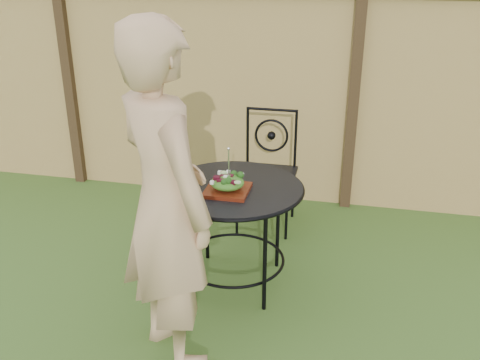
{
  "coord_description": "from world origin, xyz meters",
  "views": [
    {
      "loc": [
        1.33,
        -2.31,
        2.12
      ],
      "look_at": [
        0.63,
        0.8,
        0.75
      ],
      "focal_mm": 40.0,
      "sensor_mm": 36.0,
      "label": 1
    }
  ],
  "objects_px": {
    "salad_plate": "(227,190)",
    "diner": "(166,204)",
    "patio_chair": "(268,167)",
    "patio_table": "(233,206)"
  },
  "relations": [
    {
      "from": "patio_chair",
      "to": "diner",
      "type": "xyz_separation_m",
      "value": [
        -0.24,
        -1.68,
        0.43
      ]
    },
    {
      "from": "patio_table",
      "to": "salad_plate",
      "type": "distance_m",
      "value": 0.18
    },
    {
      "from": "salad_plate",
      "to": "patio_chair",
      "type": "bearing_deg",
      "value": 85.3
    },
    {
      "from": "salad_plate",
      "to": "patio_table",
      "type": "bearing_deg",
      "value": 81.39
    },
    {
      "from": "patio_chair",
      "to": "salad_plate",
      "type": "relative_size",
      "value": 3.52
    },
    {
      "from": "patio_chair",
      "to": "salad_plate",
      "type": "bearing_deg",
      "value": -94.7
    },
    {
      "from": "patio_chair",
      "to": "salad_plate",
      "type": "height_order",
      "value": "patio_chair"
    },
    {
      "from": "salad_plate",
      "to": "diner",
      "type": "bearing_deg",
      "value": -103.34
    },
    {
      "from": "patio_table",
      "to": "salad_plate",
      "type": "height_order",
      "value": "salad_plate"
    },
    {
      "from": "diner",
      "to": "salad_plate",
      "type": "xyz_separation_m",
      "value": [
        0.16,
        0.66,
        -0.2
      ]
    }
  ]
}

